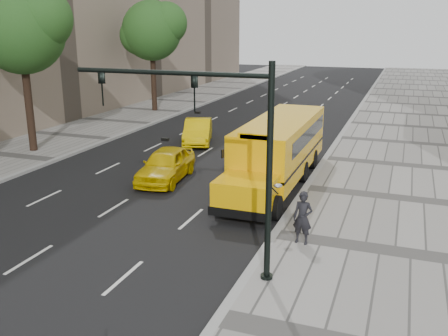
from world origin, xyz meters
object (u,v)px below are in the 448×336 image
(taxi_far, at_px, (198,131))
(traffic_signal, at_px, (221,143))
(pedestrian, at_px, (303,218))
(tree_c, at_px, (153,30))
(taxi_near, at_px, (166,165))
(school_bus, at_px, (280,146))
(tree_b, at_px, (22,29))

(taxi_far, xyz_separation_m, traffic_signal, (7.54, -15.84, 3.33))
(pedestrian, bearing_deg, tree_c, 134.57)
(tree_c, relative_size, taxi_near, 2.00)
(pedestrian, bearing_deg, taxi_far, 132.66)
(taxi_far, height_order, pedestrian, pedestrian)
(tree_c, xyz_separation_m, taxi_near, (9.73, -17.40, -6.05))
(tree_c, bearing_deg, taxi_near, -60.79)
(school_bus, xyz_separation_m, pedestrian, (2.57, -6.96, -0.70))
(tree_b, bearing_deg, tree_c, 90.00)
(school_bus, distance_m, taxi_near, 5.54)
(taxi_near, bearing_deg, school_bus, 12.23)
(pedestrian, bearing_deg, school_bus, 117.13)
(taxi_far, xyz_separation_m, pedestrian, (9.41, -13.07, 0.30))
(traffic_signal, bearing_deg, taxi_far, 115.46)
(tree_c, xyz_separation_m, school_bus, (14.91, -15.67, -5.07))
(taxi_near, distance_m, taxi_far, 8.02)
(tree_c, distance_m, taxi_far, 13.90)
(taxi_near, bearing_deg, tree_b, 161.04)
(tree_b, height_order, school_bus, tree_b)
(taxi_near, distance_m, pedestrian, 9.35)
(tree_b, bearing_deg, traffic_signal, -33.15)
(traffic_signal, bearing_deg, tree_c, 121.56)
(school_bus, relative_size, taxi_far, 2.50)
(taxi_far, distance_m, traffic_signal, 17.86)
(taxi_far, bearing_deg, pedestrian, -73.26)
(tree_b, xyz_separation_m, pedestrian, (17.47, -7.42, -5.99))
(tree_b, distance_m, pedestrian, 19.91)
(pedestrian, bearing_deg, traffic_signal, -117.22)
(pedestrian, distance_m, traffic_signal, 4.51)
(taxi_far, bearing_deg, traffic_signal, -83.56)
(tree_b, bearing_deg, taxi_near, -12.70)
(taxi_near, bearing_deg, traffic_signal, -59.99)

